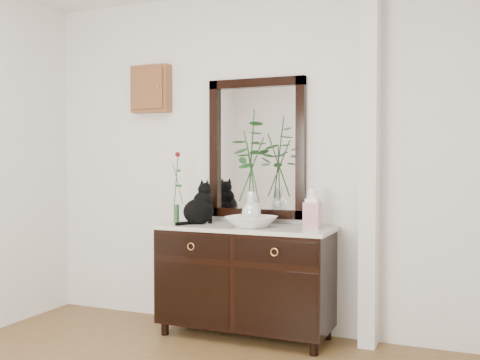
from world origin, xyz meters
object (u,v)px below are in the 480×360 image
at_px(lotus_bowl, 251,222).
at_px(cat, 199,203).
at_px(ginger_jar, 312,208).
at_px(sideboard, 245,275).

bearing_deg(lotus_bowl, cat, 173.43).
distance_m(cat, ginger_jar, 0.91).
relative_size(lotus_bowl, ginger_jar, 1.11).
height_order(cat, lotus_bowl, cat).
distance_m(sideboard, cat, 0.66).
height_order(cat, ginger_jar, cat).
bearing_deg(ginger_jar, sideboard, -179.42).
distance_m(cat, lotus_bowl, 0.48).
bearing_deg(lotus_bowl, ginger_jar, 9.59).
bearing_deg(lotus_bowl, sideboard, 138.32).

